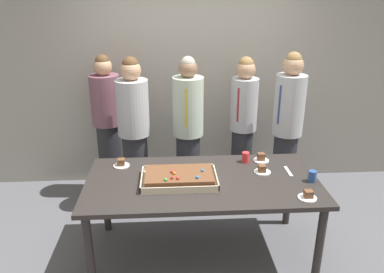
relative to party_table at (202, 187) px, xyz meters
name	(u,v)px	position (x,y,z in m)	size (l,w,h in m)	color
ground_plane	(202,252)	(0.00, 0.00, -0.69)	(12.00, 12.00, 0.00)	#5B5B60
interior_back_panel	(191,63)	(0.00, 1.60, 0.81)	(8.00, 0.12, 3.00)	#9E998E
party_table	(202,187)	(0.00, 0.00, 0.00)	(2.03, 1.01, 0.77)	#2D2826
sheet_cake	(179,177)	(-0.20, -0.02, 0.12)	(0.65, 0.42, 0.11)	beige
plated_slice_near_left	(261,158)	(0.60, 0.35, 0.10)	(0.15, 0.15, 0.08)	white
plated_slice_near_right	(308,196)	(0.81, -0.37, 0.10)	(0.15, 0.15, 0.07)	white
plated_slice_far_left	(262,170)	(0.55, 0.11, 0.10)	(0.15, 0.15, 0.07)	white
plated_slice_far_right	(121,164)	(-0.74, 0.32, 0.10)	(0.15, 0.15, 0.07)	white
drink_cup_nearest	(312,176)	(0.94, -0.09, 0.13)	(0.07, 0.07, 0.10)	#2D5199
drink_cup_middle	(246,157)	(0.45, 0.34, 0.13)	(0.07, 0.07, 0.10)	red
cake_server_utensil	(288,171)	(0.80, 0.11, 0.08)	(0.03, 0.20, 0.01)	silver
person_serving_front	(243,124)	(0.57, 1.14, 0.18)	(0.31, 0.31, 1.65)	#28282D
person_green_shirt_behind	(134,133)	(-0.66, 0.90, 0.19)	(0.34, 0.34, 1.70)	#28282D
person_striped_tie_right	(188,131)	(-0.08, 0.92, 0.19)	(0.33, 0.33, 1.69)	#28282D
person_left_edge_reaching	(287,129)	(0.99, 0.83, 0.22)	(0.32, 0.32, 1.74)	#28282D
person_back_corner	(108,125)	(-0.99, 1.23, 0.18)	(0.33, 0.33, 1.67)	#28282D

